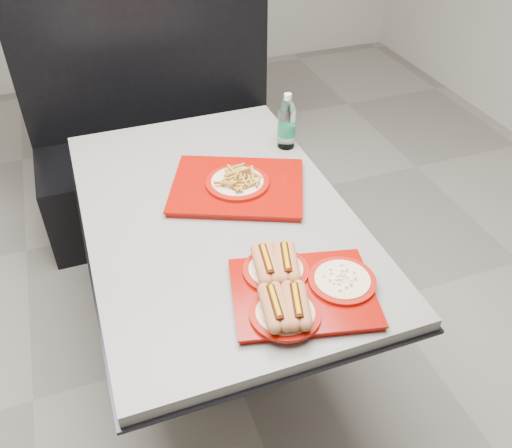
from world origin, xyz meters
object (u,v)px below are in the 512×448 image
object	(u,v)px
tray_near	(297,288)
tray_far	(237,184)
water_bottle	(287,124)
booth_bench	(162,146)
diner_table	(218,246)

from	to	relation	value
tray_near	tray_far	distance (m)	0.57
tray_far	water_bottle	xyz separation A→B (m)	(0.29, 0.23, 0.07)
tray_far	tray_near	bearing A→B (deg)	-90.56
tray_far	water_bottle	bearing A→B (deg)	38.88
booth_bench	water_bottle	xyz separation A→B (m)	(0.40, -0.77, 0.45)
booth_bench	diner_table	bearing A→B (deg)	-90.00
tray_far	water_bottle	distance (m)	0.38
tray_near	water_bottle	size ratio (longest dim) A/B	2.02
tray_near	water_bottle	xyz separation A→B (m)	(0.29, 0.80, 0.07)
tray_far	water_bottle	world-z (taller)	water_bottle
tray_near	booth_bench	bearing A→B (deg)	93.78
diner_table	tray_far	xyz separation A→B (m)	(0.11, 0.09, 0.19)
diner_table	booth_bench	bearing A→B (deg)	90.00
diner_table	water_bottle	bearing A→B (deg)	39.14
booth_bench	tray_near	distance (m)	1.62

